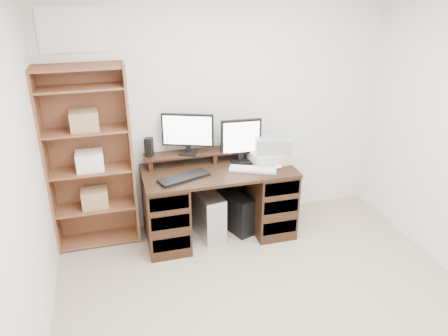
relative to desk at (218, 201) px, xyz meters
name	(u,v)px	position (x,y,z in m)	size (l,w,h in m)	color
room	(307,197)	(0.14, -1.64, 0.86)	(3.54, 4.04, 2.54)	tan
desk	(218,201)	(0.00, 0.00, 0.00)	(1.50, 0.70, 0.75)	black
riser_shelf	(213,153)	(0.00, 0.21, 0.45)	(1.40, 0.22, 0.12)	black
monitor_wide	(188,132)	(-0.26, 0.19, 0.71)	(0.49, 0.22, 0.41)	black
monitor_small	(241,139)	(0.27, 0.11, 0.61)	(0.41, 0.16, 0.45)	black
speaker	(149,147)	(-0.64, 0.23, 0.57)	(0.07, 0.07, 0.19)	black
keyboard_black	(184,178)	(-0.37, -0.14, 0.37)	(0.50, 0.17, 0.03)	black
keyboard_white	(253,169)	(0.32, -0.13, 0.37)	(0.46, 0.14, 0.02)	silver
mouse	(278,167)	(0.58, -0.15, 0.38)	(0.08, 0.05, 0.03)	white
printer	(272,156)	(0.58, 0.04, 0.42)	(0.44, 0.33, 0.11)	beige
basket	(272,144)	(0.58, 0.04, 0.55)	(0.36, 0.25, 0.15)	gray
tower_silver	(208,214)	(-0.11, 0.02, -0.15)	(0.21, 0.48, 0.48)	silver
tower_black	(237,213)	(0.20, 0.02, -0.18)	(0.31, 0.45, 0.41)	black
bookshelf	(90,158)	(-1.21, 0.21, 0.53)	(0.80, 0.30, 1.80)	brown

